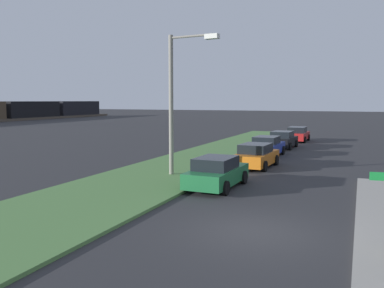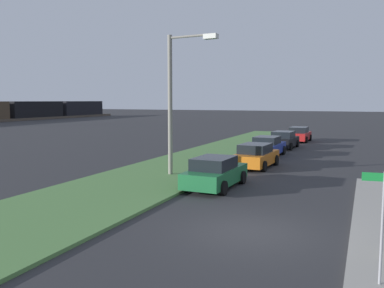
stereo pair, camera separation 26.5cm
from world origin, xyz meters
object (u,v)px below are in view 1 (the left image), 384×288
parked_car_orange (256,156)px  parked_car_red (297,134)px  parked_car_blue (267,146)px  streetlight (177,95)px  parked_car_green (217,173)px  parked_car_black (283,140)px

parked_car_orange → parked_car_red: (17.16, -0.03, 0.00)m
parked_car_blue → streetlight: streetlight is taller
parked_car_orange → parked_car_blue: (5.35, 0.50, 0.00)m
parked_car_blue → parked_car_green: bearing=-177.2°
parked_car_green → parked_car_blue: (11.80, 0.19, 0.00)m
parked_car_red → parked_car_green: bearing=-179.8°
parked_car_green → parked_car_blue: bearing=2.6°
parked_car_blue → parked_car_black: bearing=0.1°
parked_car_red → streetlight: 22.38m
parked_car_orange → streetlight: bearing=148.9°
parked_car_green → streetlight: (1.77, 2.87, 3.67)m
parked_car_orange → parked_car_black: same height
parked_car_green → parked_car_black: bearing=1.8°
parked_car_black → streetlight: streetlight is taller
streetlight → parked_car_red: bearing=-8.3°
parked_car_blue → streetlight: 11.01m
parked_car_blue → parked_car_red: size_ratio=1.01×
parked_car_green → parked_car_red: bearing=0.9°
parked_car_orange → parked_car_red: 17.16m
parked_car_blue → parked_car_black: 5.49m
parked_car_black → parked_car_blue: bearing=-179.0°
parked_car_orange → parked_car_red: bearing=3.0°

